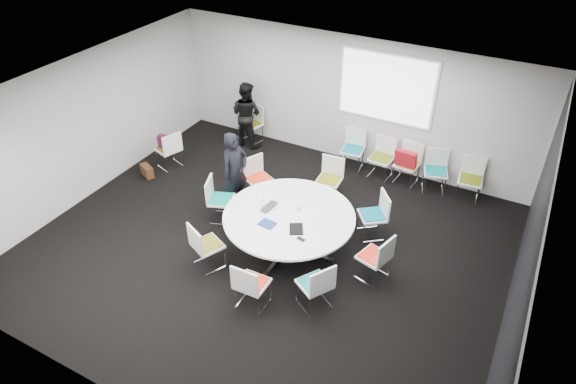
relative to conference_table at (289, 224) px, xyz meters
The scene contains 31 objects.
room_shell 0.91m from the conference_table, 150.90° to the right, with size 8.08×7.08×2.88m.
conference_table is the anchor object (origin of this frame).
projection_screen 3.59m from the conference_table, 82.38° to the left, with size 1.90×0.03×1.35m, color white.
chair_ring_a 1.58m from the conference_table, ahead, with size 0.55×0.56×0.88m.
chair_ring_b 1.57m from the conference_table, 41.61° to the left, with size 0.64×0.64×0.88m.
chair_ring_c 1.73m from the conference_table, 90.41° to the left, with size 0.49×0.48×0.88m.
chair_ring_d 1.67m from the conference_table, 139.22° to the left, with size 0.60×0.61×0.88m.
chair_ring_e 1.56m from the conference_table, behind, with size 0.58×0.59×0.88m.
chair_ring_f 1.46m from the conference_table, 133.59° to the right, with size 0.61×0.60×0.88m.
chair_ring_g 1.48m from the conference_table, 84.89° to the right, with size 0.47×0.46×0.88m.
chair_ring_h 1.43m from the conference_table, 45.62° to the right, with size 0.62×0.63×0.88m.
chair_back_a 3.03m from the conference_table, 90.94° to the left, with size 0.51×0.50×0.88m.
chair_back_b 3.05m from the conference_table, 78.33° to the left, with size 0.49×0.48×0.88m.
chair_back_c 3.24m from the conference_table, 68.75° to the left, with size 0.51×0.49×0.88m.
chair_back_d 3.49m from the conference_table, 59.65° to the left, with size 0.57×0.56×0.88m.
chair_back_e 3.89m from the conference_table, 51.04° to the left, with size 0.51×0.50×0.88m.
chair_spare_left 3.77m from the conference_table, 161.89° to the left, with size 0.57×0.58×0.88m.
chair_person_back 4.00m from the conference_table, 131.00° to the left, with size 0.56×0.56×0.88m.
person_main 1.62m from the conference_table, 157.50° to the left, with size 0.59×0.39×1.61m, color black.
person_back 3.88m from the conference_table, 132.65° to the left, with size 0.75×0.59×1.55m, color black.
laptop 0.41m from the conference_table, behind, with size 0.37×0.24×0.03m, color #333338.
laptop_lid 0.63m from the conference_table, behind, with size 0.30×0.02×0.22m, color silver.
notebook_black 0.45m from the conference_table, 45.32° to the right, with size 0.22×0.30×0.02m, color black.
tablet_folio 0.48m from the conference_table, 117.15° to the right, with size 0.26×0.20×0.03m, color navy.
papers_right 0.52m from the conference_table, 23.64° to the left, with size 0.30×0.21×0.00m, color white.
papers_front 0.70m from the conference_table, ahead, with size 0.30×0.21×0.00m, color white.
cup 0.32m from the conference_table, 72.00° to the left, with size 0.08×0.08×0.09m, color white.
phone 0.69m from the conference_table, 45.34° to the right, with size 0.14×0.07×0.01m, color black.
maroon_bag 3.77m from the conference_table, 161.88° to the left, with size 0.40×0.14×0.28m, color #44122C.
brown_bag 3.87m from the conference_table, behind, with size 0.36×0.16×0.24m, color #3E2413.
red_jacket 3.02m from the conference_table, 67.23° to the left, with size 0.44×0.10×0.35m, color #AB151D.
Camera 1 is at (3.60, -5.96, 6.02)m, focal length 32.00 mm.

